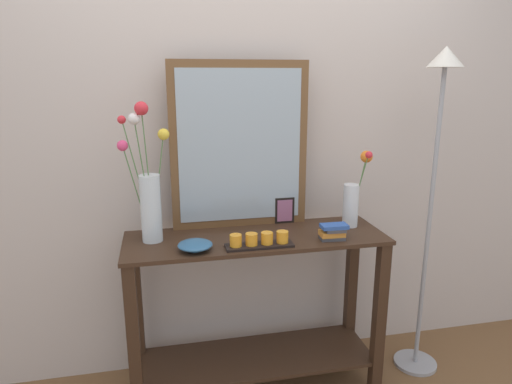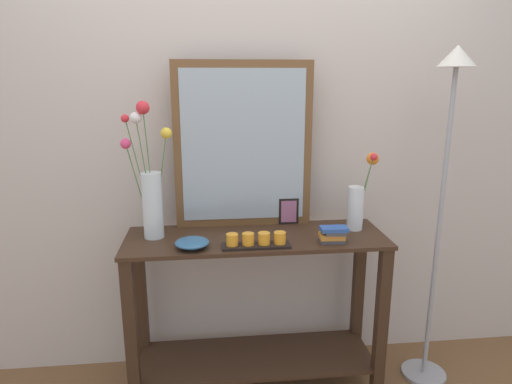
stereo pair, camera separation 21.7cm
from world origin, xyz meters
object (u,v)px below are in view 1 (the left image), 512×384
Objects in this scene: floor_lamp at (435,162)px; console_table at (256,301)px; candle_tray at (259,241)px; picture_frame_small at (284,210)px; vase_right at (353,197)px; book_stack at (333,232)px; decorative_bowl at (195,245)px; mirror_leaning at (240,146)px; tall_vase_left at (149,193)px.

console_table is at bearing 179.07° from floor_lamp.
picture_frame_small is at bearing 56.30° from candle_tray.
vase_right is 3.04× the size of book_stack.
candle_tray is 0.38m from picture_frame_small.
book_stack is at bearing -61.42° from picture_frame_small.
decorative_bowl is at bearing -158.28° from console_table.
mirror_leaning reaches higher than tall_vase_left.
mirror_leaning is 2.67× the size of candle_tray.
decorative_bowl is at bearing -179.99° from book_stack.
tall_vase_left is 4.67× the size of picture_frame_small.
picture_frame_small reaches higher than book_stack.
floor_lamp is (0.75, -0.19, 0.27)m from picture_frame_small.
decorative_bowl is 0.67m from book_stack.
console_table is 1.17m from floor_lamp.
picture_frame_small is (-0.34, 0.12, -0.08)m from vase_right.
decorative_bowl is (-0.27, -0.31, -0.40)m from mirror_leaning.
tall_vase_left reaches higher than book_stack.
candle_tray is at bearing -84.75° from mirror_leaning.
book_stack is at bearing 0.01° from decorative_bowl.
console_table is 0.78m from tall_vase_left.
vase_right is at bearing 170.74° from floor_lamp.
vase_right reaches higher than picture_frame_small.
mirror_leaning is 5.35× the size of decorative_bowl.
vase_right reaches higher than book_stack.
mirror_leaning reaches higher than picture_frame_small.
vase_right is 0.23× the size of floor_lamp.
candle_tray is 2.00× the size of decorative_bowl.
floor_lamp is (0.59, 0.11, 0.30)m from book_stack.
book_stack is (0.36, -0.12, 0.39)m from console_table.
mirror_leaning is 0.48× the size of floor_lamp.
candle_tray is 2.24× the size of picture_frame_small.
tall_vase_left is (-0.46, -0.14, -0.18)m from mirror_leaning.
tall_vase_left is at bearing -169.72° from picture_frame_small.
vase_right is 0.46m from floor_lamp.
picture_frame_small is at bearing 160.47° from vase_right.
floor_lamp is (0.96, 0.13, 0.31)m from candle_tray.
tall_vase_left is at bearing 177.60° from floor_lamp.
candle_tray is 2.38× the size of book_stack.
candle_tray is at bearing -96.05° from console_table.
tall_vase_left is at bearing -163.44° from mirror_leaning.
mirror_leaning is 0.51m from candle_tray.
vase_right is 0.59m from candle_tray.
decorative_bowl is (-0.50, -0.30, -0.05)m from picture_frame_small.
floor_lamp is at bearing -2.40° from tall_vase_left.
candle_tray is at bearing -177.27° from book_stack.
floor_lamp is at bearing 10.38° from book_stack.
mirror_leaning is at bearing 103.79° from console_table.
mirror_leaning is 1.01m from floor_lamp.
tall_vase_left reaches higher than candle_tray.
picture_frame_small is 0.89× the size of decorative_bowl.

